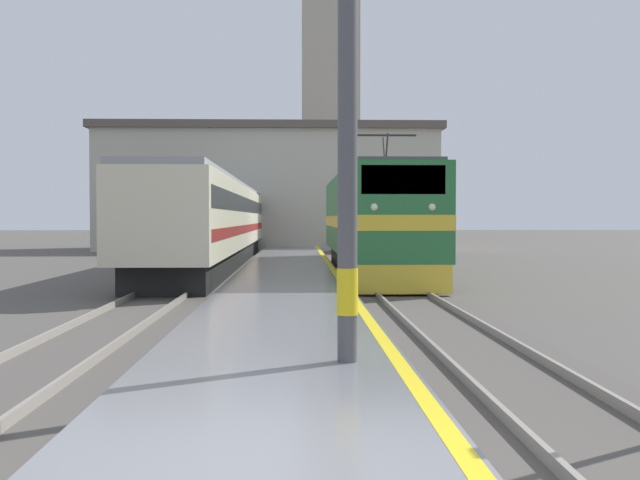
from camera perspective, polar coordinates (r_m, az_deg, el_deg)
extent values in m
plane|color=#514C47|center=(35.77, -2.27, -1.83)|extent=(200.00, 200.00, 0.00)
cube|color=slate|center=(30.77, -2.34, -2.07)|extent=(3.49, 140.00, 0.35)
cube|color=yellow|center=(30.79, 0.63, -1.74)|extent=(0.20, 140.00, 0.00)
cube|color=#514C47|center=(30.92, 3.64, -2.36)|extent=(2.83, 140.00, 0.02)
cube|color=gray|center=(30.86, 2.32, -2.22)|extent=(0.07, 140.00, 0.14)
cube|color=gray|center=(30.99, 4.97, -2.21)|extent=(0.07, 140.00, 0.14)
cube|color=#514C47|center=(31.01, -8.70, -2.37)|extent=(2.84, 140.00, 0.02)
cube|color=gray|center=(31.10, -10.01, -2.21)|extent=(0.07, 140.00, 0.14)
cube|color=gray|center=(30.92, -7.38, -2.22)|extent=(0.07, 140.00, 0.14)
cube|color=black|center=(28.99, 4.01, -1.76)|extent=(2.46, 15.38, 0.90)
cube|color=#286B38|center=(28.94, 4.01, 1.99)|extent=(2.90, 16.72, 2.89)
cube|color=gold|center=(28.94, 4.01, 1.42)|extent=(2.92, 16.74, 0.44)
cube|color=gold|center=(20.85, 6.29, -2.99)|extent=(2.76, 0.30, 0.81)
cube|color=black|center=(20.72, 6.35, 4.59)|extent=(2.32, 0.12, 0.80)
sphere|color=white|center=(20.56, 4.16, 2.52)|extent=(0.20, 0.20, 0.20)
sphere|color=white|center=(20.79, 8.54, 2.50)|extent=(0.20, 0.20, 0.20)
cube|color=#4C4C51|center=(28.98, 4.02, 4.97)|extent=(2.61, 15.88, 0.12)
cylinder|color=#333333|center=(24.53, 5.10, 6.88)|extent=(0.06, 0.63, 1.03)
cylinder|color=#333333|center=(25.23, 4.91, 6.74)|extent=(0.06, 0.63, 1.03)
cube|color=#262626|center=(24.93, 5.01, 7.95)|extent=(2.03, 0.08, 0.06)
cube|color=black|center=(45.23, -6.52, -0.53)|extent=(2.46, 49.06, 0.90)
cube|color=beige|center=(45.20, -6.53, 1.74)|extent=(2.90, 51.10, 2.69)
cube|color=black|center=(45.20, -6.53, 2.42)|extent=(2.92, 50.08, 0.64)
cube|color=maroon|center=(45.20, -6.53, 1.06)|extent=(2.92, 50.08, 0.36)
cube|color=gray|center=(45.22, -6.53, 3.57)|extent=(2.67, 51.10, 0.20)
cylinder|color=#4C4C51|center=(9.89, 2.12, 16.94)|extent=(0.25, 0.25, 8.89)
cylinder|color=yellow|center=(9.59, 2.10, -3.95)|extent=(0.27, 0.27, 0.60)
cube|color=#ADA393|center=(62.27, 0.77, 11.07)|extent=(4.58, 4.58, 24.70)
cube|color=#B7B2A3|center=(52.75, -3.91, 3.65)|extent=(22.66, 8.59, 8.00)
cube|color=#564C47|center=(53.06, -3.91, 8.24)|extent=(23.26, 9.19, 0.50)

